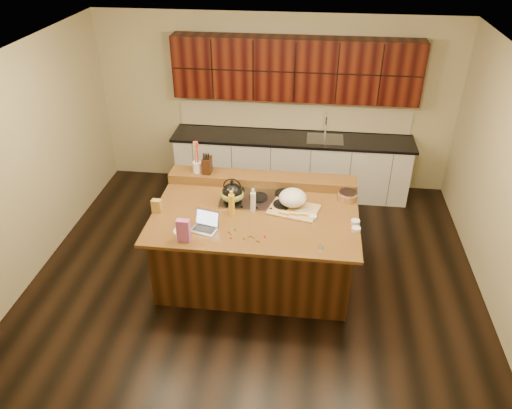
# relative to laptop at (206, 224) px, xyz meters

# --- Properties ---
(room) EXTENTS (5.52, 5.02, 2.72)m
(room) POSITION_rel_laptop_xyz_m (0.51, 0.39, 0.38)
(room) COLOR black
(room) RESTS_ON ground
(island) EXTENTS (2.40, 1.60, 0.92)m
(island) POSITION_rel_laptop_xyz_m (0.51, 0.39, -0.51)
(island) COLOR black
(island) RESTS_ON ground
(back_ledge) EXTENTS (2.40, 0.30, 0.12)m
(back_ledge) POSITION_rel_laptop_xyz_m (0.51, 1.09, 0.01)
(back_ledge) COLOR black
(back_ledge) RESTS_ON island
(cooktop) EXTENTS (0.92, 0.52, 0.05)m
(cooktop) POSITION_rel_laptop_xyz_m (0.51, 0.69, -0.04)
(cooktop) COLOR gray
(cooktop) RESTS_ON island
(back_counter) EXTENTS (3.70, 0.66, 2.40)m
(back_counter) POSITION_rel_laptop_xyz_m (0.81, 2.62, 0.01)
(back_counter) COLOR silver
(back_counter) RESTS_ON ground
(kettle) EXTENTS (0.29, 0.29, 0.22)m
(kettle) POSITION_rel_laptop_xyz_m (0.21, 0.56, 0.10)
(kettle) COLOR black
(kettle) RESTS_ON cooktop
(green_bowl) EXTENTS (0.30, 0.30, 0.15)m
(green_bowl) POSITION_rel_laptop_xyz_m (0.21, 0.56, 0.07)
(green_bowl) COLOR olive
(green_bowl) RESTS_ON cooktop
(laptop) EXTENTS (0.33, 0.29, 0.20)m
(laptop) POSITION_rel_laptop_xyz_m (0.00, 0.00, 0.00)
(laptop) COLOR #B7B7BC
(laptop) RESTS_ON island
(oil_bottle) EXTENTS (0.07, 0.07, 0.27)m
(oil_bottle) POSITION_rel_laptop_xyz_m (0.25, 0.31, 0.08)
(oil_bottle) COLOR yellow
(oil_bottle) RESTS_ON island
(vinegar_bottle) EXTENTS (0.08, 0.08, 0.25)m
(vinegar_bottle) POSITION_rel_laptop_xyz_m (0.48, 0.42, 0.07)
(vinegar_bottle) COLOR silver
(vinegar_bottle) RESTS_ON island
(wooden_tray) EXTENTS (0.65, 0.54, 0.23)m
(wooden_tray) POSITION_rel_laptop_xyz_m (0.94, 0.55, 0.05)
(wooden_tray) COLOR tan
(wooden_tray) RESTS_ON island
(ramekin_a) EXTENTS (0.12, 0.12, 0.04)m
(ramekin_a) POSITION_rel_laptop_xyz_m (1.66, 0.29, -0.03)
(ramekin_a) COLOR white
(ramekin_a) RESTS_ON island
(ramekin_b) EXTENTS (0.11, 0.11, 0.04)m
(ramekin_b) POSITION_rel_laptop_xyz_m (1.66, 0.15, -0.03)
(ramekin_b) COLOR white
(ramekin_b) RESTS_ON island
(ramekin_c) EXTENTS (0.13, 0.13, 0.04)m
(ramekin_c) POSITION_rel_laptop_xyz_m (1.18, 0.33, -0.03)
(ramekin_c) COLOR white
(ramekin_c) RESTS_ON island
(strainer_bowl) EXTENTS (0.29, 0.29, 0.09)m
(strainer_bowl) POSITION_rel_laptop_xyz_m (1.59, 0.82, -0.01)
(strainer_bowl) COLOR #996B3F
(strainer_bowl) RESTS_ON island
(kitchen_timer) EXTENTS (0.10, 0.10, 0.07)m
(kitchen_timer) POSITION_rel_laptop_xyz_m (1.28, -0.22, -0.02)
(kitchen_timer) COLOR silver
(kitchen_timer) RESTS_ON island
(pink_bag) EXTENTS (0.14, 0.08, 0.26)m
(pink_bag) POSITION_rel_laptop_xyz_m (-0.18, -0.25, 0.08)
(pink_bag) COLOR #BE5999
(pink_bag) RESTS_ON island
(candy_plate) EXTENTS (0.21, 0.21, 0.01)m
(candy_plate) POSITION_rel_laptop_xyz_m (-0.25, -0.09, -0.05)
(candy_plate) COLOR white
(candy_plate) RESTS_ON island
(package_box) EXTENTS (0.12, 0.08, 0.15)m
(package_box) POSITION_rel_laptop_xyz_m (-0.64, 0.28, 0.02)
(package_box) COLOR #B98E41
(package_box) RESTS_ON island
(utensil_crock) EXTENTS (0.14, 0.14, 0.14)m
(utensil_crock) POSITION_rel_laptop_xyz_m (-0.33, 1.09, 0.14)
(utensil_crock) COLOR white
(utensil_crock) RESTS_ON back_ledge
(knife_block) EXTENTS (0.11, 0.17, 0.21)m
(knife_block) POSITION_rel_laptop_xyz_m (-0.20, 1.09, 0.17)
(knife_block) COLOR black
(knife_block) RESTS_ON back_ledge
(gumdrop_0) EXTENTS (0.02, 0.02, 0.02)m
(gumdrop_0) POSITION_rel_laptop_xyz_m (0.46, -0.16, -0.04)
(gumdrop_0) COLOR red
(gumdrop_0) RESTS_ON island
(gumdrop_1) EXTENTS (0.02, 0.02, 0.02)m
(gumdrop_1) POSITION_rel_laptop_xyz_m (0.55, -0.12, -0.04)
(gumdrop_1) COLOR #198C26
(gumdrop_1) RESTS_ON island
(gumdrop_2) EXTENTS (0.02, 0.02, 0.02)m
(gumdrop_2) POSITION_rel_laptop_xyz_m (0.31, -0.16, -0.04)
(gumdrop_2) COLOR red
(gumdrop_2) RESTS_ON island
(gumdrop_3) EXTENTS (0.02, 0.02, 0.02)m
(gumdrop_3) POSITION_rel_laptop_xyz_m (0.59, -0.18, -0.04)
(gumdrop_3) COLOR #198C26
(gumdrop_3) RESTS_ON island
(gumdrop_4) EXTENTS (0.02, 0.02, 0.02)m
(gumdrop_4) POSITION_rel_laptop_xyz_m (0.67, -0.10, -0.04)
(gumdrop_4) COLOR red
(gumdrop_4) RESTS_ON island
(gumdrop_5) EXTENTS (0.02, 0.02, 0.02)m
(gumdrop_5) POSITION_rel_laptop_xyz_m (0.33, -0.00, -0.04)
(gumdrop_5) COLOR #198C26
(gumdrop_5) RESTS_ON island
(gumdrop_6) EXTENTS (0.02, 0.02, 0.02)m
(gumdrop_6) POSITION_rel_laptop_xyz_m (0.62, -0.19, -0.04)
(gumdrop_6) COLOR red
(gumdrop_6) RESTS_ON island
(gumdrop_7) EXTENTS (0.02, 0.02, 0.02)m
(gumdrop_7) POSITION_rel_laptop_xyz_m (0.30, -0.08, -0.04)
(gumdrop_7) COLOR #198C26
(gumdrop_7) RESTS_ON island
(gumdrop_8) EXTENTS (0.02, 0.02, 0.02)m
(gumdrop_8) POSITION_rel_laptop_xyz_m (0.67, -0.08, -0.04)
(gumdrop_8) COLOR red
(gumdrop_8) RESTS_ON island
(gumdrop_9) EXTENTS (0.02, 0.02, 0.02)m
(gumdrop_9) POSITION_rel_laptop_xyz_m (0.50, -0.11, -0.04)
(gumdrop_9) COLOR #198C26
(gumdrop_9) RESTS_ON island
(gumdrop_10) EXTENTS (0.02, 0.02, 0.02)m
(gumdrop_10) POSITION_rel_laptop_xyz_m (0.27, -0.05, -0.04)
(gumdrop_10) COLOR red
(gumdrop_10) RESTS_ON island
(gumdrop_11) EXTENTS (0.02, 0.02, 0.02)m
(gumdrop_11) POSITION_rel_laptop_xyz_m (0.45, -0.13, -0.04)
(gumdrop_11) COLOR #198C26
(gumdrop_11) RESTS_ON island
(gumdrop_12) EXTENTS (0.02, 0.02, 0.02)m
(gumdrop_12) POSITION_rel_laptop_xyz_m (0.52, -0.10, -0.04)
(gumdrop_12) COLOR red
(gumdrop_12) RESTS_ON island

